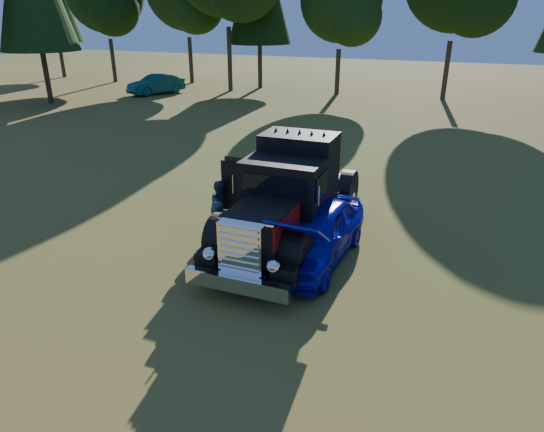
{
  "coord_description": "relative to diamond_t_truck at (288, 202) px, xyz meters",
  "views": [
    {
      "loc": [
        5.6,
        -8.87,
        6.14
      ],
      "look_at": [
        1.38,
        1.84,
        1.24
      ],
      "focal_mm": 32.0,
      "sensor_mm": 36.0,
      "label": 1
    }
  ],
  "objects": [
    {
      "name": "hotrod_coupe",
      "position": [
        0.94,
        -0.57,
        -0.51
      ],
      "size": [
        2.05,
        4.6,
        1.89
      ],
      "color": "#0721AB",
      "rests_on": "ground"
    },
    {
      "name": "distant_teal_car",
      "position": [
        -18.81,
        21.53,
        -0.53
      ],
      "size": [
        3.28,
        4.77,
        1.49
      ],
      "primitive_type": "imported",
      "rotation": [
        0.0,
        0.0,
        -0.42
      ],
      "color": "#083034",
      "rests_on": "ground"
    },
    {
      "name": "ground",
      "position": [
        -1.47,
        -2.81,
        -1.28
      ],
      "size": [
        120.0,
        120.0,
        0.0
      ],
      "primitive_type": "plane",
      "color": "#395418",
      "rests_on": "ground"
    },
    {
      "name": "spectator_far",
      "position": [
        -2.05,
        -0.02,
        -0.46
      ],
      "size": [
        0.8,
        0.93,
        1.65
      ],
      "primitive_type": "imported",
      "rotation": [
        0.0,
        0.0,
        1.32
      ],
      "color": "#21284E",
      "rests_on": "ground"
    },
    {
      "name": "spectator_near",
      "position": [
        -1.39,
        -1.38,
        -0.47
      ],
      "size": [
        0.52,
        0.67,
        1.62
      ],
      "primitive_type": "imported",
      "rotation": [
        0.0,
        0.0,
        1.81
      ],
      "color": "#1B2541",
      "rests_on": "ground"
    },
    {
      "name": "diamond_t_truck",
      "position": [
        0.0,
        0.0,
        0.0
      ],
      "size": [
        3.38,
        7.16,
        3.0
      ],
      "color": "black",
      "rests_on": "ground"
    }
  ]
}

